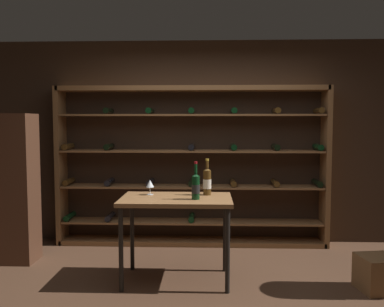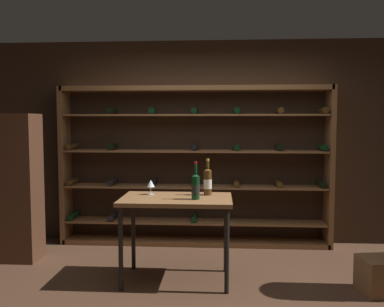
% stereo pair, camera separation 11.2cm
% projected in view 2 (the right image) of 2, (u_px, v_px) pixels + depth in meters
% --- Properties ---
extents(ground_plane, '(9.64, 9.64, 0.00)m').
position_uv_depth(ground_plane, '(207.00, 296.00, 3.75)').
color(ground_plane, '#472D1E').
extents(back_wall, '(5.94, 0.10, 2.64)m').
position_uv_depth(back_wall, '(211.00, 142.00, 5.46)').
color(back_wall, '#332319').
rests_on(back_wall, ground).
extents(wine_rack, '(3.46, 0.32, 2.03)m').
position_uv_depth(wine_rack, '(194.00, 166.00, 5.29)').
color(wine_rack, brown).
rests_on(wine_rack, ground).
extents(tasting_table, '(1.09, 0.67, 0.84)m').
position_uv_depth(tasting_table, '(176.00, 207.00, 4.07)').
color(tasting_table, brown).
rests_on(tasting_table, ground).
extents(display_cabinet, '(0.44, 0.36, 1.67)m').
position_uv_depth(display_cabinet, '(19.00, 187.00, 4.70)').
color(display_cabinet, '#4C2D1E').
rests_on(display_cabinet, ground).
extents(wine_bottle_gold_foil, '(0.08, 0.08, 0.36)m').
position_uv_depth(wine_bottle_gold_foil, '(196.00, 186.00, 3.95)').
color(wine_bottle_gold_foil, black).
rests_on(wine_bottle_gold_foil, tasting_table).
extents(wine_bottle_red_label, '(0.08, 0.08, 0.37)m').
position_uv_depth(wine_bottle_red_label, '(208.00, 181.00, 4.19)').
color(wine_bottle_red_label, '#4C3314').
rests_on(wine_bottle_red_label, tasting_table).
extents(wine_glass_stemmed_center, '(0.08, 0.08, 0.15)m').
position_uv_depth(wine_glass_stemmed_center, '(151.00, 184.00, 4.22)').
color(wine_glass_stemmed_center, silver).
rests_on(wine_glass_stemmed_center, tasting_table).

